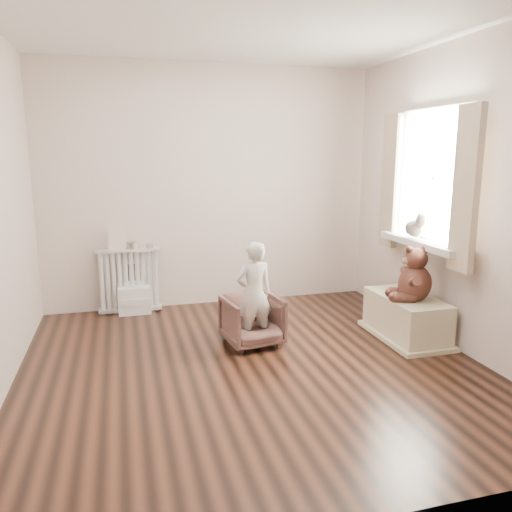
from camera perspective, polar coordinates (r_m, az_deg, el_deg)
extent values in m
cube|color=black|center=(4.09, -0.38, -12.42)|extent=(3.60, 3.60, 0.01)
cube|color=white|center=(3.84, -0.44, 25.68)|extent=(3.60, 3.60, 0.01)
cube|color=silver|center=(5.50, -5.25, 7.80)|extent=(3.60, 0.02, 2.60)
cube|color=silver|center=(2.08, 12.39, 1.08)|extent=(3.60, 0.02, 2.60)
cube|color=silver|center=(4.55, 22.20, 6.17)|extent=(0.02, 3.60, 2.60)
cube|color=white|center=(4.76, 19.76, 8.37)|extent=(0.03, 0.90, 1.10)
cube|color=silver|center=(4.77, 18.40, 1.44)|extent=(0.22, 1.10, 0.06)
cube|color=#C8B494|center=(4.24, 22.87, 6.99)|extent=(0.06, 0.26, 1.30)
cube|color=#C8B494|center=(5.19, 15.10, 8.21)|extent=(0.06, 0.26, 1.30)
cube|color=silver|center=(5.44, -14.33, -2.28)|extent=(0.65, 0.12, 0.69)
cube|color=beige|center=(5.36, -15.67, 2.18)|extent=(0.17, 0.01, 0.28)
cylinder|color=#A59E8C|center=(5.37, -13.98, 1.17)|extent=(0.11, 0.11, 0.07)
cylinder|color=#A59E8C|center=(5.38, -12.07, 1.15)|extent=(0.08, 0.08, 0.04)
cube|color=silver|center=(5.44, -13.80, -3.50)|extent=(0.33, 0.24, 0.52)
imported|color=brown|center=(4.44, -0.41, -7.39)|extent=(0.54, 0.55, 0.44)
imported|color=silver|center=(4.31, -0.25, -4.35)|extent=(0.36, 0.27, 0.92)
cube|color=beige|center=(4.80, 16.79, -6.65)|extent=(0.44, 0.83, 0.39)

